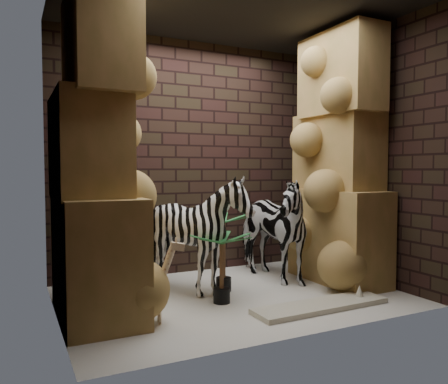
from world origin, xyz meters
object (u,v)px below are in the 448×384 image
giraffe_toy (148,281)px  palm_front (224,252)px  zebra_left (198,241)px  zebra_right (268,220)px  surfboard (321,306)px  palm_back (222,268)px

giraffe_toy → palm_front: size_ratio=0.88×
zebra_left → giraffe_toy: 1.01m
zebra_right → giraffe_toy: zebra_right is taller
giraffe_toy → surfboard: giraffe_toy is taller
zebra_right → palm_back: (-0.91, -0.60, -0.37)m
giraffe_toy → zebra_right: bearing=38.2°
surfboard → palm_front: bearing=120.1°
zebra_left → palm_back: 0.46m
giraffe_toy → palm_back: giraffe_toy is taller
zebra_right → surfboard: 1.38m
zebra_left → palm_front: zebra_left is taller
palm_front → surfboard: bearing=-58.8°
giraffe_toy → palm_front: 1.24m
zebra_right → zebra_left: (-1.01, -0.21, -0.15)m
palm_front → giraffe_toy: bearing=-148.1°
palm_back → giraffe_toy: bearing=-162.2°
zebra_right → palm_back: 1.15m
zebra_right → surfboard: (-0.12, -1.18, -0.70)m
palm_front → surfboard: palm_front is taller
giraffe_toy → zebra_left: bearing=53.3°
giraffe_toy → palm_back: 0.88m
palm_back → surfboard: bearing=-36.2°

